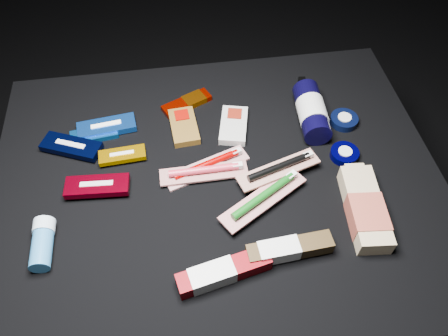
{
  "coord_description": "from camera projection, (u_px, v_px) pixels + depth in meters",
  "views": [
    {
      "loc": [
        -0.07,
        -0.56,
        1.17
      ],
      "look_at": [
        0.01,
        0.01,
        0.42
      ],
      "focal_mm": 35.0,
      "sensor_mm": 36.0,
      "label": 1
    }
  ],
  "objects": [
    {
      "name": "ground",
      "position": [
        219.0,
        259.0,
        1.27
      ],
      "size": [
        3.0,
        3.0,
        0.0
      ],
      "primitive_type": "plane",
      "color": "black",
      "rests_on": "ground"
    },
    {
      "name": "cloth_table",
      "position": [
        219.0,
        224.0,
        1.11
      ],
      "size": [
        0.98,
        0.78,
        0.4
      ],
      "primitive_type": "cube",
      "color": "black",
      "rests_on": "ground"
    },
    {
      "name": "luna_bar_0",
      "position": [
        94.0,
        135.0,
        1.02
      ],
      "size": [
        0.11,
        0.05,
        0.01
      ],
      "rotation": [
        0.0,
        0.0,
        0.12
      ],
      "color": "#0C4A91",
      "rests_on": "cloth_table"
    },
    {
      "name": "luna_bar_1",
      "position": [
        107.0,
        127.0,
        1.03
      ],
      "size": [
        0.14,
        0.07,
        0.02
      ],
      "rotation": [
        0.0,
        0.0,
        0.12
      ],
      "color": "#1247A6",
      "rests_on": "cloth_table"
    },
    {
      "name": "luna_bar_2",
      "position": [
        71.0,
        146.0,
        0.99
      ],
      "size": [
        0.14,
        0.1,
        0.02
      ],
      "rotation": [
        0.0,
        0.0,
        -0.41
      ],
      "color": "black",
      "rests_on": "cloth_table"
    },
    {
      "name": "luna_bar_3",
      "position": [
        122.0,
        155.0,
        0.98
      ],
      "size": [
        0.11,
        0.05,
        0.01
      ],
      "rotation": [
        0.0,
        0.0,
        0.06
      ],
      "color": "#D89500",
      "rests_on": "cloth_table"
    },
    {
      "name": "luna_bar_4",
      "position": [
        97.0,
        186.0,
        0.92
      ],
      "size": [
        0.14,
        0.06,
        0.02
      ],
      "rotation": [
        0.0,
        0.0,
        -0.07
      ],
      "color": "#6B0011",
      "rests_on": "cloth_table"
    },
    {
      "name": "clif_bar_0",
      "position": [
        184.0,
        125.0,
        1.04
      ],
      "size": [
        0.07,
        0.12,
        0.02
      ],
      "rotation": [
        0.0,
        0.0,
        0.07
      ],
      "color": "brown",
      "rests_on": "cloth_table"
    },
    {
      "name": "clif_bar_1",
      "position": [
        234.0,
        124.0,
        1.04
      ],
      "size": [
        0.09,
        0.12,
        0.02
      ],
      "rotation": [
        0.0,
        0.0,
        -0.23
      ],
      "color": "#B4B4AD",
      "rests_on": "cloth_table"
    },
    {
      "name": "power_bar",
      "position": [
        189.0,
        102.0,
        1.09
      ],
      "size": [
        0.13,
        0.09,
        0.02
      ],
      "rotation": [
        0.0,
        0.0,
        0.43
      ],
      "color": "#860C00",
      "rests_on": "cloth_table"
    },
    {
      "name": "lotion_bottle",
      "position": [
        311.0,
        111.0,
        1.03
      ],
      "size": [
        0.07,
        0.21,
        0.07
      ],
      "rotation": [
        0.0,
        0.0,
        -0.07
      ],
      "color": "black",
      "rests_on": "cloth_table"
    },
    {
      "name": "cream_tin_upper",
      "position": [
        344.0,
        120.0,
        1.05
      ],
      "size": [
        0.07,
        0.07,
        0.02
      ],
      "rotation": [
        0.0,
        0.0,
        -0.1
      ],
      "color": "black",
      "rests_on": "cloth_table"
    },
    {
      "name": "cream_tin_lower",
      "position": [
        344.0,
        154.0,
        0.98
      ],
      "size": [
        0.06,
        0.06,
        0.02
      ],
      "rotation": [
        0.0,
        0.0,
        0.37
      ],
      "color": "black",
      "rests_on": "cloth_table"
    },
    {
      "name": "bodywash_bottle",
      "position": [
        365.0,
        210.0,
        0.88
      ],
      "size": [
        0.08,
        0.2,
        0.04
      ],
      "rotation": [
        0.0,
        0.0,
        -0.1
      ],
      "color": "tan",
      "rests_on": "cloth_table"
    },
    {
      "name": "deodorant_stick",
      "position": [
        42.0,
        243.0,
        0.83
      ],
      "size": [
        0.04,
        0.1,
        0.04
      ],
      "rotation": [
        0.0,
        0.0,
        -0.0
      ],
      "color": "teal",
      "rests_on": "cloth_table"
    },
    {
      "name": "toothbrush_pack_0",
      "position": [
        208.0,
        166.0,
        0.96
      ],
      "size": [
        0.2,
        0.11,
        0.02
      ],
      "rotation": [
        0.0,
        0.0,
        0.34
      ],
      "color": "beige",
      "rests_on": "cloth_table"
    },
    {
      "name": "toothbrush_pack_1",
      "position": [
        205.0,
        171.0,
        0.95
      ],
      "size": [
        0.19,
        0.05,
        0.02
      ],
      "rotation": [
        0.0,
        0.0,
        0.0
      ],
      "color": "#ACA49F",
      "rests_on": "cloth_table"
    },
    {
      "name": "toothbrush_pack_2",
      "position": [
        264.0,
        197.0,
        0.9
      ],
      "size": [
        0.2,
        0.15,
        0.02
      ],
      "rotation": [
        0.0,
        0.0,
        0.54
      ],
      "color": "beige",
      "rests_on": "cloth_table"
    },
    {
      "name": "toothbrush_pack_3",
      "position": [
        280.0,
        168.0,
        0.93
      ],
      "size": [
        0.19,
        0.1,
        0.02
      ],
      "rotation": [
        0.0,
        0.0,
        0.3
      ],
      "color": "#B8B1AD",
      "rests_on": "cloth_table"
    },
    {
      "name": "toothpaste_carton_red",
      "position": [
        220.0,
        273.0,
        0.8
      ],
      "size": [
        0.18,
        0.07,
        0.03
      ],
      "rotation": [
        0.0,
        0.0,
        0.2
      ],
      "color": "#700006",
      "rests_on": "cloth_table"
    },
    {
      "name": "toothpaste_carton_green",
      "position": [
        286.0,
        249.0,
        0.82
      ],
      "size": [
        0.17,
        0.05,
        0.03
      ],
      "rotation": [
        0.0,
        0.0,
        0.06
      ],
      "color": "#32230F",
      "rests_on": "cloth_table"
    }
  ]
}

